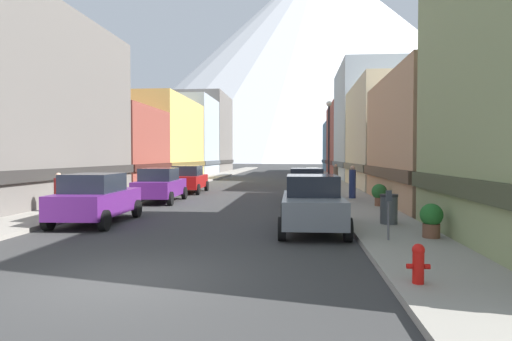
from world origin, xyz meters
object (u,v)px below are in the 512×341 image
(car_left_1, at_px, (160,185))
(pedestrian_0, at_px, (59,194))
(fire_hydrant_near, at_px, (418,262))
(streetlamp_right, at_px, (329,132))
(pedestrian_1, at_px, (336,175))
(car_right_1, at_px, (307,185))
(potted_plant_1, at_px, (431,219))
(trash_bin_right, at_px, (389,209))
(car_left_2, at_px, (188,179))
(potted_plant_0, at_px, (379,193))
(potted_plant_2, at_px, (94,190))
(parking_meter_near, at_px, (389,208))
(car_left_0, at_px, (96,198))
(car_right_0, at_px, (312,203))
(pedestrian_2, at_px, (352,183))

(car_left_1, distance_m, pedestrian_0, 6.04)
(car_left_1, distance_m, fire_hydrant_near, 17.36)
(pedestrian_0, xyz_separation_m, streetlamp_right, (11.60, 12.47, 3.11))
(pedestrian_1, bearing_deg, car_right_1, -101.81)
(car_right_1, bearing_deg, potted_plant_1, -73.14)
(potted_plant_1, bearing_deg, fire_hydrant_near, -108.52)
(fire_hydrant_near, distance_m, streetlamp_right, 21.91)
(trash_bin_right, height_order, streetlamp_right, streetlamp_right)
(car_left_2, distance_m, pedestrian_0, 11.84)
(potted_plant_0, xyz_separation_m, potted_plant_2, (-14.00, 1.34, -0.06))
(fire_hydrant_near, bearing_deg, parking_meter_near, 85.85)
(car_left_1, bearing_deg, car_left_0, -90.00)
(car_left_0, xyz_separation_m, pedestrian_0, (-2.45, 1.91, -0.03))
(potted_plant_0, xyz_separation_m, pedestrian_0, (-13.25, -3.41, 0.15))
(car_left_0, distance_m, trash_bin_right, 10.15)
(car_left_0, bearing_deg, car_right_0, -7.21)
(pedestrian_2, relative_size, streetlamp_right, 0.30)
(potted_plant_1, bearing_deg, potted_plant_0, 90.00)
(fire_hydrant_near, height_order, trash_bin_right, trash_bin_right)
(fire_hydrant_near, xyz_separation_m, pedestrian_2, (0.80, 16.30, 0.44))
(car_left_2, height_order, pedestrian_0, car_left_2)
(potted_plant_1, height_order, pedestrian_2, pedestrian_2)
(pedestrian_2, bearing_deg, car_right_0, -103.76)
(potted_plant_0, xyz_separation_m, streetlamp_right, (-1.65, 9.07, 3.26))
(streetlamp_right, bearing_deg, car_right_1, -103.53)
(car_left_1, distance_m, streetlamp_right, 11.90)
(car_left_0, height_order, car_left_1, same)
(car_left_1, relative_size, potted_plant_2, 4.64)
(pedestrian_2, bearing_deg, fire_hydrant_near, -92.81)
(parking_meter_near, distance_m, pedestrian_1, 22.79)
(trash_bin_right, bearing_deg, pedestrian_2, 90.63)
(trash_bin_right, bearing_deg, car_right_1, 107.57)
(trash_bin_right, bearing_deg, pedestrian_0, 170.86)
(car_right_0, height_order, potted_plant_2, car_right_0)
(trash_bin_right, bearing_deg, car_left_0, 179.35)
(trash_bin_right, height_order, pedestrian_2, pedestrian_2)
(car_right_0, relative_size, potted_plant_2, 4.58)
(fire_hydrant_near, distance_m, potted_plant_0, 12.67)
(fire_hydrant_near, bearing_deg, trash_bin_right, 82.81)
(fire_hydrant_near, bearing_deg, car_left_0, 141.90)
(fire_hydrant_near, relative_size, potted_plant_0, 0.71)
(pedestrian_2, bearing_deg, potted_plant_2, -169.79)
(potted_plant_0, height_order, pedestrian_2, pedestrian_2)
(pedestrian_1, distance_m, streetlamp_right, 6.17)
(car_left_1, distance_m, potted_plant_1, 14.76)
(potted_plant_1, distance_m, pedestrian_0, 14.01)
(car_left_1, distance_m, potted_plant_0, 11.00)
(streetlamp_right, bearing_deg, car_left_1, -142.77)
(car_right_0, bearing_deg, potted_plant_0, 62.99)
(trash_bin_right, relative_size, pedestrian_1, 0.59)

